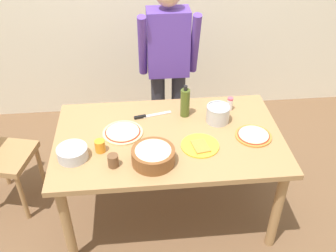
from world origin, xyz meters
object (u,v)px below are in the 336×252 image
at_px(pizza_raw_on_board, 123,132).
at_px(steel_pot, 218,114).
at_px(salt_shaker, 230,104).
at_px(dining_table, 169,146).
at_px(cup_small_brown, 113,161).
at_px(olive_oil_bottle, 185,103).
at_px(pizza_cooked_on_tray, 253,135).
at_px(person_cook, 168,64).
at_px(cup_orange, 100,146).
at_px(popcorn_bowl, 153,155).
at_px(plate_with_slice, 200,146).
at_px(chef_knife, 148,116).
at_px(mixing_bowl_steel, 72,153).

distance_m(pizza_raw_on_board, steel_pot, 0.71).
bearing_deg(steel_pot, salt_shaker, 49.09).
relative_size(dining_table, pizza_raw_on_board, 5.60).
xyz_separation_m(cup_small_brown, salt_shaker, (0.88, 0.57, 0.01)).
bearing_deg(salt_shaker, olive_oil_bottle, -173.09).
relative_size(olive_oil_bottle, cup_small_brown, 3.01).
bearing_deg(steel_pot, pizza_raw_on_board, -172.97).
relative_size(pizza_cooked_on_tray, olive_oil_bottle, 1.00).
bearing_deg(dining_table, person_cook, 84.75).
distance_m(cup_orange, salt_shaker, 1.05).
distance_m(person_cook, salt_shaker, 0.65).
distance_m(olive_oil_bottle, cup_small_brown, 0.75).
distance_m(pizza_cooked_on_tray, popcorn_bowl, 0.75).
xyz_separation_m(pizza_cooked_on_tray, steel_pot, (-0.21, 0.21, 0.06)).
xyz_separation_m(person_cook, plate_with_slice, (0.13, -0.90, -0.17)).
bearing_deg(pizza_raw_on_board, chef_knife, 45.57).
relative_size(mixing_bowl_steel, cup_small_brown, 2.35).
height_order(dining_table, mixing_bowl_steel, mixing_bowl_steel).
bearing_deg(cup_orange, chef_knife, 48.00).
bearing_deg(cup_small_brown, cup_orange, 119.79).
xyz_separation_m(mixing_bowl_steel, salt_shaker, (1.15, 0.46, 0.01)).
distance_m(steel_pot, cup_orange, 0.89).
bearing_deg(popcorn_bowl, steel_pot, 39.38).
height_order(pizza_raw_on_board, mixing_bowl_steel, mixing_bowl_steel).
xyz_separation_m(pizza_raw_on_board, mixing_bowl_steel, (-0.32, -0.23, 0.03)).
bearing_deg(olive_oil_bottle, plate_with_slice, -81.89).
relative_size(plate_with_slice, mixing_bowl_steel, 1.30).
distance_m(person_cook, pizza_raw_on_board, 0.82).
distance_m(pizza_cooked_on_tray, steel_pot, 0.31).
xyz_separation_m(pizza_raw_on_board, salt_shaker, (0.82, 0.23, 0.04)).
bearing_deg(dining_table, cup_orange, -165.55).
bearing_deg(cup_orange, steel_pot, 17.54).
relative_size(dining_table, plate_with_slice, 6.15).
relative_size(plate_with_slice, cup_orange, 3.06).
distance_m(popcorn_bowl, mixing_bowl_steel, 0.53).
height_order(dining_table, pizza_raw_on_board, pizza_raw_on_board).
xyz_separation_m(plate_with_slice, cup_small_brown, (-0.58, -0.14, 0.03)).
distance_m(dining_table, pizza_raw_on_board, 0.34).
relative_size(olive_oil_bottle, chef_knife, 0.89).
distance_m(person_cook, chef_knife, 0.57).
xyz_separation_m(pizza_raw_on_board, cup_small_brown, (-0.06, -0.34, 0.03)).
xyz_separation_m(person_cook, olive_oil_bottle, (0.08, -0.51, -0.07)).
xyz_separation_m(dining_table, olive_oil_bottle, (0.15, 0.25, 0.20)).
relative_size(pizza_cooked_on_tray, mixing_bowl_steel, 1.27).
bearing_deg(salt_shaker, plate_with_slice, -124.98).
height_order(pizza_raw_on_board, plate_with_slice, plate_with_slice).
xyz_separation_m(dining_table, cup_orange, (-0.47, -0.12, 0.13)).
relative_size(pizza_raw_on_board, olive_oil_bottle, 1.12).
relative_size(popcorn_bowl, chef_knife, 0.97).
relative_size(dining_table, salt_shaker, 15.09).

